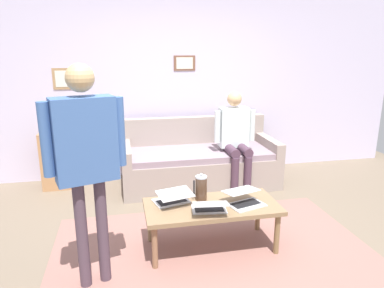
{
  "coord_description": "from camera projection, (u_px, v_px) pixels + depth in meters",
  "views": [
    {
      "loc": [
        0.74,
        2.88,
        1.8
      ],
      "look_at": [
        -0.01,
        -0.77,
        0.8
      ],
      "focal_mm": 32.95,
      "sensor_mm": 36.0,
      "label": 1
    }
  ],
  "objects": [
    {
      "name": "ground_plane",
      "position": [
        207.0,
        246.0,
        3.34
      ],
      "size": [
        7.68,
        7.68,
        0.0
      ],
      "primitive_type": "plane",
      "color": "#71614F"
    },
    {
      "name": "area_rug",
      "position": [
        214.0,
        252.0,
        3.23
      ],
      "size": [
        2.92,
        1.9,
        0.01
      ],
      "primitive_type": "cube",
      "color": "#8D6056",
      "rests_on": "ground_plane"
    },
    {
      "name": "back_wall",
      "position": [
        171.0,
        82.0,
        5.06
      ],
      "size": [
        7.04,
        0.11,
        2.7
      ],
      "color": "silver",
      "rests_on": "ground_plane"
    },
    {
      "name": "couch",
      "position": [
        199.0,
        162.0,
        4.83
      ],
      "size": [
        2.07,
        0.89,
        0.88
      ],
      "color": "gray",
      "rests_on": "ground_plane"
    },
    {
      "name": "coffee_table",
      "position": [
        212.0,
        209.0,
        3.23
      ],
      "size": [
        1.22,
        0.57,
        0.43
      ],
      "color": "olive",
      "rests_on": "ground_plane"
    },
    {
      "name": "laptop_left",
      "position": [
        245.0,
        200.0,
        3.21
      ],
      "size": [
        0.39,
        0.38,
        0.12
      ],
      "color": "silver",
      "rests_on": "coffee_table"
    },
    {
      "name": "laptop_center",
      "position": [
        210.0,
        207.0,
        3.07
      ],
      "size": [
        0.34,
        0.36,
        0.13
      ],
      "color": "silver",
      "rests_on": "coffee_table"
    },
    {
      "name": "laptop_right",
      "position": [
        172.0,
        198.0,
        3.24
      ],
      "size": [
        0.38,
        0.38,
        0.13
      ],
      "color": "silver",
      "rests_on": "coffee_table"
    },
    {
      "name": "french_press",
      "position": [
        201.0,
        188.0,
        3.29
      ],
      "size": [
        0.13,
        0.11,
        0.26
      ],
      "color": "#4C3323",
      "rests_on": "coffee_table"
    },
    {
      "name": "side_shelf",
      "position": [
        59.0,
        160.0,
        4.69
      ],
      "size": [
        0.42,
        0.32,
        0.76
      ],
      "color": "#B17C51",
      "rests_on": "ground_plane"
    },
    {
      "name": "flower_vase",
      "position": [
        55.0,
        122.0,
        4.56
      ],
      "size": [
        0.1,
        0.11,
        0.42
      ],
      "color": "#424C76",
      "rests_on": "side_shelf"
    },
    {
      "name": "person_standing",
      "position": [
        86.0,
        150.0,
        2.54
      ],
      "size": [
        0.59,
        0.31,
        1.71
      ],
      "color": "#4D3B48",
      "rests_on": "ground_plane"
    },
    {
      "name": "person_seated",
      "position": [
        235.0,
        135.0,
        4.59
      ],
      "size": [
        0.55,
        0.51,
        1.28
      ],
      "color": "#4C3344",
      "rests_on": "ground_plane"
    }
  ]
}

